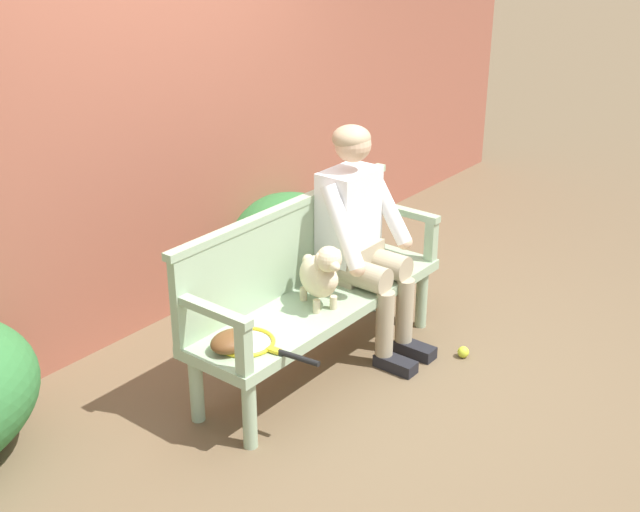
% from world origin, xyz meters
% --- Properties ---
extents(ground_plane, '(40.00, 40.00, 0.00)m').
position_xyz_m(ground_plane, '(0.00, 0.00, 0.00)').
color(ground_plane, brown).
extents(brick_garden_fence, '(8.00, 0.30, 2.58)m').
position_xyz_m(brick_garden_fence, '(0.00, 1.28, 1.29)').
color(brick_garden_fence, '#9E5642').
rests_on(brick_garden_fence, ground).
extents(hedge_bush_far_left, '(0.86, 0.82, 0.57)m').
position_xyz_m(hedge_bush_far_left, '(0.84, 0.93, 0.29)').
color(hedge_bush_far_left, '#337538').
rests_on(hedge_bush_far_left, ground).
extents(garden_bench, '(1.69, 0.48, 0.43)m').
position_xyz_m(garden_bench, '(0.00, 0.00, 0.38)').
color(garden_bench, '#9EB793').
rests_on(garden_bench, ground).
extents(bench_backrest, '(1.73, 0.06, 0.50)m').
position_xyz_m(bench_backrest, '(0.00, 0.21, 0.69)').
color(bench_backrest, '#9EB793').
rests_on(bench_backrest, garden_bench).
extents(bench_armrest_left_end, '(0.06, 0.48, 0.28)m').
position_xyz_m(bench_armrest_left_end, '(-0.80, -0.09, 0.63)').
color(bench_armrest_left_end, '#9EB793').
rests_on(bench_armrest_left_end, garden_bench).
extents(bench_armrest_right_end, '(0.06, 0.48, 0.28)m').
position_xyz_m(bench_armrest_right_end, '(0.80, -0.09, 0.63)').
color(bench_armrest_right_end, '#9EB793').
rests_on(bench_armrest_right_end, garden_bench).
extents(person_seated, '(0.56, 0.64, 1.30)m').
position_xyz_m(person_seated, '(0.35, -0.01, 0.71)').
color(person_seated, black).
rests_on(person_seated, ground).
extents(dog_on_bench, '(0.28, 0.37, 0.38)m').
position_xyz_m(dog_on_bench, '(-0.07, -0.06, 0.62)').
color(dog_on_bench, beige).
rests_on(dog_on_bench, garden_bench).
extents(tennis_racket, '(0.32, 0.58, 0.03)m').
position_xyz_m(tennis_racket, '(-0.60, -0.04, 0.44)').
color(tennis_racket, yellow).
rests_on(tennis_racket, garden_bench).
extents(baseball_glove, '(0.22, 0.17, 0.09)m').
position_xyz_m(baseball_glove, '(-0.69, -0.00, 0.48)').
color(baseball_glove, brown).
rests_on(baseball_glove, garden_bench).
extents(tennis_ball, '(0.07, 0.07, 0.07)m').
position_xyz_m(tennis_ball, '(0.60, -0.57, 0.03)').
color(tennis_ball, '#CCDB33').
rests_on(tennis_ball, ground).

